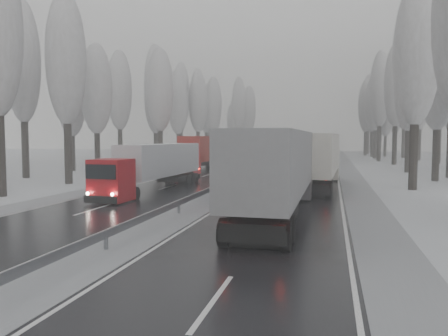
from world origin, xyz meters
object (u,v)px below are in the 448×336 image
at_px(box_truck_distant, 311,153).
at_px(truck_red_white, 156,164).
at_px(truck_blue_box, 260,164).
at_px(truck_cream_box, 319,156).
at_px(truck_grey_tarp, 279,167).
at_px(truck_red_red, 204,151).

bearing_deg(box_truck_distant, truck_red_white, -105.11).
bearing_deg(truck_blue_box, truck_cream_box, 49.82).
relative_size(truck_grey_tarp, truck_blue_box, 1.20).
height_order(truck_grey_tarp, truck_red_red, truck_grey_tarp).
distance_m(truck_grey_tarp, truck_cream_box, 14.33).
xyz_separation_m(truck_cream_box, truck_red_red, (-14.57, 15.19, -0.08)).
relative_size(truck_grey_tarp, box_truck_distant, 2.56).
bearing_deg(truck_red_white, truck_blue_box, 3.23).
xyz_separation_m(truck_grey_tarp, truck_red_white, (-10.73, 8.94, -0.50)).
height_order(truck_cream_box, truck_red_white, truck_cream_box).
bearing_deg(truck_cream_box, truck_red_red, 136.58).
relative_size(truck_cream_box, box_truck_distant, 2.55).
height_order(truck_red_white, truck_red_red, truck_red_red).
distance_m(truck_blue_box, truck_red_red, 22.82).
xyz_separation_m(truck_blue_box, box_truck_distant, (1.43, 52.90, -0.91)).
distance_m(truck_cream_box, truck_red_red, 21.05).
relative_size(truck_blue_box, truck_red_red, 0.86).
distance_m(truck_cream_box, truck_red_white, 13.53).
distance_m(truck_cream_box, box_truck_distant, 47.87).
bearing_deg(truck_red_red, truck_cream_box, -45.41).
distance_m(truck_blue_box, truck_cream_box, 6.63).
relative_size(truck_blue_box, truck_red_white, 1.02).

